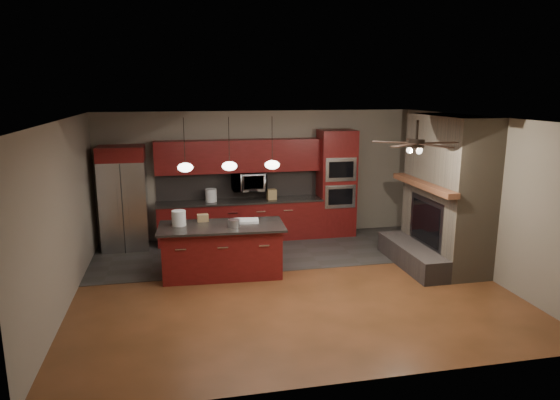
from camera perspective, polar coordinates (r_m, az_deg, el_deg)
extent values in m
plane|color=brown|center=(8.65, 1.03, -9.57)|extent=(7.00, 7.00, 0.00)
cube|color=white|center=(8.02, 1.11, 9.30)|extent=(7.00, 6.00, 0.02)
cube|color=slate|center=(11.11, -2.39, 2.93)|extent=(7.00, 0.02, 2.80)
cube|color=slate|center=(9.61, 21.86, 0.51)|extent=(0.02, 6.00, 2.80)
cube|color=slate|center=(8.20, -23.52, -1.59)|extent=(0.02, 6.00, 2.80)
cube|color=#322F2D|center=(10.30, -1.21, -5.85)|extent=(7.00, 2.40, 0.01)
cube|color=#796B56|center=(9.73, 18.61, 0.90)|extent=(0.80, 2.00, 2.80)
cube|color=#453D39|center=(9.73, 14.79, -6.18)|extent=(0.50, 2.00, 0.40)
cube|color=#2D2D30|center=(9.68, 16.42, -2.52)|extent=(0.05, 1.20, 0.95)
cube|color=black|center=(9.67, 16.29, -2.53)|extent=(0.02, 1.00, 0.75)
cube|color=brown|center=(9.46, 16.05, 1.68)|extent=(0.22, 2.10, 0.10)
cube|color=maroon|center=(10.96, -4.54, -2.43)|extent=(3.55, 0.60, 0.86)
cube|color=black|center=(10.85, -4.58, -0.13)|extent=(3.59, 0.64, 0.04)
cube|color=black|center=(11.06, -4.79, 1.80)|extent=(3.55, 0.03, 0.60)
cube|color=maroon|center=(10.80, -4.75, 5.04)|extent=(3.55, 0.35, 0.70)
cube|color=maroon|center=(11.26, 6.44, 1.91)|extent=(0.80, 0.60, 2.38)
cube|color=silver|center=(11.03, 6.90, 0.39)|extent=(0.70, 0.03, 0.52)
cube|color=black|center=(11.01, 6.93, 0.37)|extent=(0.55, 0.02, 0.35)
cube|color=silver|center=(10.92, 6.98, 3.47)|extent=(0.70, 0.03, 0.52)
cube|color=black|center=(10.90, 7.02, 3.46)|extent=(0.55, 0.02, 0.35)
imported|color=silver|center=(10.84, -3.60, 2.14)|extent=(0.73, 0.41, 0.50)
cube|color=silver|center=(10.74, -17.36, -0.58)|extent=(0.92, 0.72, 1.84)
cube|color=#2D2D30|center=(10.38, -17.54, -1.03)|extent=(0.02, 0.02, 1.82)
cube|color=silver|center=(10.37, -18.12, -0.77)|extent=(0.03, 0.03, 0.92)
cube|color=silver|center=(10.35, -17.02, -0.72)|extent=(0.03, 0.03, 0.92)
cube|color=maroon|center=(10.55, -17.75, 5.09)|extent=(0.92, 0.72, 0.30)
cube|color=maroon|center=(8.96, -6.62, -5.85)|extent=(2.09, 0.96, 0.88)
cube|color=black|center=(8.83, -6.69, -3.01)|extent=(2.25, 1.12, 0.04)
cylinder|color=silver|center=(8.89, -11.50, -2.04)|extent=(0.31, 0.31, 0.27)
cylinder|color=#B8B8BD|center=(8.67, -5.28, -2.67)|extent=(0.24, 0.24, 0.14)
cube|color=silver|center=(9.00, -3.85, -2.38)|extent=(0.46, 0.35, 0.04)
cube|color=olive|center=(9.12, -8.82, -2.03)|extent=(0.20, 0.15, 0.13)
cylinder|color=silver|center=(10.76, -7.89, 0.54)|extent=(0.29, 0.29, 0.27)
cube|color=#A08252|center=(10.88, -0.98, 0.65)|extent=(0.21, 0.17, 0.22)
cylinder|color=black|center=(8.55, -10.89, 6.65)|extent=(0.01, 0.01, 0.78)
ellipsoid|color=white|center=(8.60, -10.77, 3.67)|extent=(0.26, 0.26, 0.16)
cylinder|color=black|center=(8.59, -5.86, 6.84)|extent=(0.01, 0.01, 0.78)
ellipsoid|color=white|center=(8.65, -5.79, 3.88)|extent=(0.26, 0.26, 0.16)
cylinder|color=black|center=(8.70, -0.91, 6.98)|extent=(0.01, 0.01, 0.78)
ellipsoid|color=white|center=(8.76, -0.90, 4.05)|extent=(0.26, 0.26, 0.16)
cylinder|color=black|center=(7.90, 15.41, 7.71)|extent=(0.04, 0.04, 0.30)
cylinder|color=black|center=(7.92, 15.33, 6.27)|extent=(0.24, 0.24, 0.12)
cube|color=#332014|center=(8.10, 17.74, 6.25)|extent=(0.60, 0.12, 0.01)
cube|color=#332014|center=(8.29, 14.92, 6.56)|extent=(0.30, 0.61, 0.01)
cube|color=#332014|center=(7.98, 12.62, 6.46)|extent=(0.56, 0.45, 0.01)
cube|color=#332014|center=(7.58, 14.01, 6.08)|extent=(0.56, 0.45, 0.01)
cube|color=#332014|center=(7.65, 17.34, 5.95)|extent=(0.30, 0.61, 0.01)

